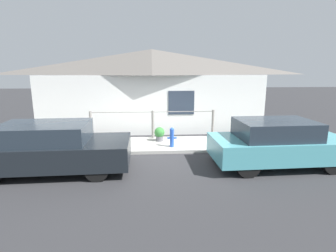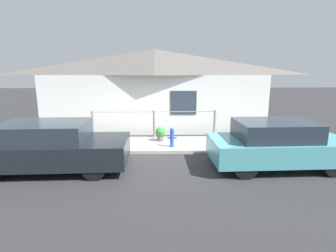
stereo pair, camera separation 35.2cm
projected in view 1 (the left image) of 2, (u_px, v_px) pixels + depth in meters
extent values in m
plane|color=#2D2D30|center=(154.00, 154.00, 8.80)|extent=(60.00, 60.00, 0.00)
cube|color=#B2AFA8|center=(153.00, 145.00, 9.69)|extent=(24.00, 1.86, 0.11)
cube|color=white|center=(152.00, 106.00, 11.08)|extent=(9.76, 0.12, 2.54)
cube|color=#2D3847|center=(181.00, 103.00, 11.07)|extent=(1.10, 0.04, 1.00)
pyramid|color=#605B56|center=(152.00, 62.00, 11.70)|extent=(10.16, 2.20, 1.11)
cylinder|color=gray|center=(91.00, 125.00, 10.16)|extent=(0.10, 0.10, 1.10)
cylinder|color=gray|center=(153.00, 124.00, 10.32)|extent=(0.10, 0.10, 1.10)
cylinder|color=gray|center=(213.00, 123.00, 10.48)|extent=(0.10, 0.10, 1.10)
cylinder|color=gray|center=(153.00, 112.00, 10.21)|extent=(4.80, 0.03, 0.03)
cube|color=black|center=(53.00, 153.00, 7.23)|extent=(4.26, 1.89, 0.64)
cube|color=#232D38|center=(44.00, 133.00, 7.10)|extent=(2.36, 1.62, 0.50)
cylinder|color=black|center=(105.00, 151.00, 8.15)|extent=(0.62, 0.22, 0.61)
cylinder|color=black|center=(97.00, 170.00, 6.67)|extent=(0.62, 0.22, 0.61)
cylinder|color=black|center=(17.00, 154.00, 7.91)|extent=(0.62, 0.22, 0.61)
cube|color=teal|center=(279.00, 148.00, 7.66)|extent=(3.93, 1.80, 0.61)
cube|color=#232D38|center=(275.00, 129.00, 7.53)|extent=(2.18, 1.55, 0.51)
cylinder|color=black|center=(302.00, 147.00, 8.53)|extent=(0.66, 0.22, 0.66)
cylinder|color=black|center=(334.00, 162.00, 7.12)|extent=(0.66, 0.22, 0.66)
cylinder|color=black|center=(230.00, 149.00, 8.31)|extent=(0.66, 0.22, 0.66)
cylinder|color=black|center=(248.00, 165.00, 6.90)|extent=(0.66, 0.22, 0.66)
cylinder|color=blue|center=(172.00, 139.00, 9.18)|extent=(0.14, 0.14, 0.59)
sphere|color=blue|center=(172.00, 130.00, 9.11)|extent=(0.15, 0.15, 0.15)
cylinder|color=blue|center=(169.00, 138.00, 9.17)|extent=(0.13, 0.06, 0.06)
cylinder|color=blue|center=(175.00, 138.00, 9.18)|extent=(0.13, 0.06, 0.06)
cylinder|color=slate|center=(160.00, 138.00, 9.97)|extent=(0.28, 0.28, 0.19)
sphere|color=#387F38|center=(159.00, 132.00, 9.92)|extent=(0.39, 0.39, 0.39)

